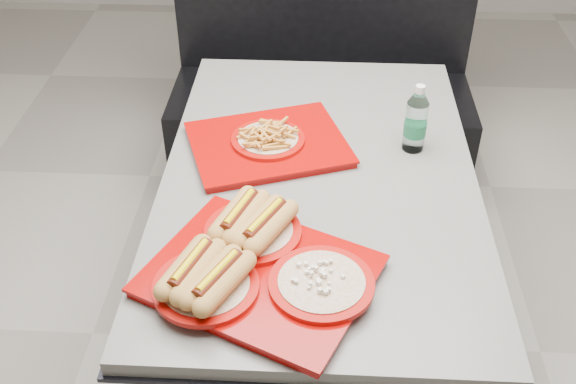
# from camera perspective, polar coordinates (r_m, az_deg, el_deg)

# --- Properties ---
(ground) EXTENTS (6.00, 6.00, 0.00)m
(ground) POSITION_cam_1_polar(r_m,az_deg,el_deg) (2.46, 2.17, -12.61)
(ground) COLOR #9F9A8E
(ground) RESTS_ON ground
(diner_table) EXTENTS (0.92, 1.42, 0.75)m
(diner_table) POSITION_cam_1_polar(r_m,az_deg,el_deg) (2.05, 2.55, -2.14)
(diner_table) COLOR black
(diner_table) RESTS_ON ground
(booth_bench) EXTENTS (1.30, 0.57, 1.35)m
(booth_bench) POSITION_cam_1_polar(r_m,az_deg,el_deg) (3.06, 2.83, 8.47)
(booth_bench) COLOR black
(booth_bench) RESTS_ON ground
(tray_near) EXTENTS (0.62, 0.57, 0.11)m
(tray_near) POSITION_cam_1_polar(r_m,az_deg,el_deg) (1.60, -3.00, -6.11)
(tray_near) COLOR #9B0604
(tray_near) RESTS_ON diner_table
(tray_far) EXTENTS (0.55, 0.49, 0.09)m
(tray_far) POSITION_cam_1_polar(r_m,az_deg,el_deg) (2.03, -1.70, 4.33)
(tray_far) COLOR #9B0604
(tray_far) RESTS_ON diner_table
(water_bottle) EXTENTS (0.07, 0.07, 0.21)m
(water_bottle) POSITION_cam_1_polar(r_m,az_deg,el_deg) (2.03, 10.77, 5.83)
(water_bottle) COLOR silver
(water_bottle) RESTS_ON diner_table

